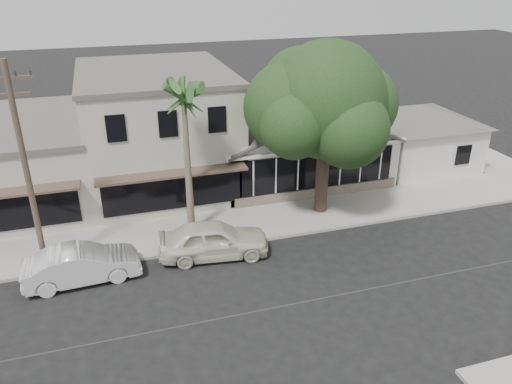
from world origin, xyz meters
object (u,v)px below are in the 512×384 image
object	(u,v)px
car_0	(214,240)
shade_tree	(323,103)
car_1	(82,265)
utility_pole	(26,169)

from	to	relation	value
car_0	shade_tree	world-z (taller)	shade_tree
car_1	utility_pole	bearing A→B (deg)	50.31
utility_pole	car_0	bearing A→B (deg)	-6.61
car_0	shade_tree	distance (m)	8.52
utility_pole	car_0	xyz separation A→B (m)	(7.14, -0.83, -3.95)
car_1	car_0	bearing A→B (deg)	-90.82
car_0	car_1	bearing A→B (deg)	100.01
car_1	shade_tree	distance (m)	13.30
utility_pole	car_1	distance (m)	4.44
shade_tree	utility_pole	bearing A→B (deg)	-171.59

